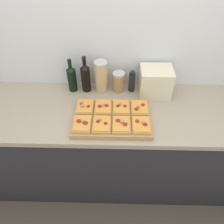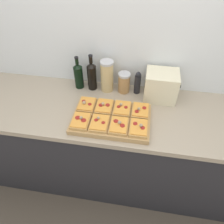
{
  "view_description": "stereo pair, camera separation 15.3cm",
  "coord_description": "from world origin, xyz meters",
  "px_view_note": "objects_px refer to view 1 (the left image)",
  "views": [
    {
      "loc": [
        -0.05,
        -0.87,
        2.01
      ],
      "look_at": [
        -0.07,
        0.23,
        0.95
      ],
      "focal_mm": 35.0,
      "sensor_mm": 36.0,
      "label": 1
    },
    {
      "loc": [
        0.1,
        -0.86,
        2.01
      ],
      "look_at": [
        -0.07,
        0.23,
        0.95
      ],
      "focal_mm": 35.0,
      "sensor_mm": 36.0,
      "label": 2
    }
  ],
  "objects_px": {
    "wine_bottle": "(86,77)",
    "toaster_oven": "(155,82)",
    "pepper_mill": "(132,81)",
    "grain_jar_short": "(119,82)",
    "cutting_board": "(112,119)",
    "grain_jar_tall": "(101,77)",
    "olive_oil_bottle": "(72,78)"
  },
  "relations": [
    {
      "from": "olive_oil_bottle",
      "to": "toaster_oven",
      "type": "distance_m",
      "value": 0.66
    },
    {
      "from": "pepper_mill",
      "to": "cutting_board",
      "type": "bearing_deg",
      "value": -113.14
    },
    {
      "from": "grain_jar_short",
      "to": "wine_bottle",
      "type": "bearing_deg",
      "value": 180.0
    },
    {
      "from": "olive_oil_bottle",
      "to": "grain_jar_short",
      "type": "distance_m",
      "value": 0.37
    },
    {
      "from": "wine_bottle",
      "to": "grain_jar_tall",
      "type": "height_order",
      "value": "wine_bottle"
    },
    {
      "from": "cutting_board",
      "to": "olive_oil_bottle",
      "type": "bearing_deg",
      "value": 132.82
    },
    {
      "from": "grain_jar_short",
      "to": "toaster_oven",
      "type": "bearing_deg",
      "value": -6.6
    },
    {
      "from": "wine_bottle",
      "to": "toaster_oven",
      "type": "distance_m",
      "value": 0.55
    },
    {
      "from": "pepper_mill",
      "to": "grain_jar_short",
      "type": "bearing_deg",
      "value": 180.0
    },
    {
      "from": "wine_bottle",
      "to": "toaster_oven",
      "type": "xyz_separation_m",
      "value": [
        0.55,
        -0.03,
        -0.01
      ]
    },
    {
      "from": "cutting_board",
      "to": "grain_jar_short",
      "type": "relative_size",
      "value": 3.21
    },
    {
      "from": "olive_oil_bottle",
      "to": "toaster_oven",
      "type": "height_order",
      "value": "olive_oil_bottle"
    },
    {
      "from": "pepper_mill",
      "to": "grain_jar_tall",
      "type": "bearing_deg",
      "value": 180.0
    },
    {
      "from": "olive_oil_bottle",
      "to": "toaster_oven",
      "type": "bearing_deg",
      "value": -2.88
    },
    {
      "from": "olive_oil_bottle",
      "to": "pepper_mill",
      "type": "relative_size",
      "value": 1.44
    },
    {
      "from": "wine_bottle",
      "to": "grain_jar_short",
      "type": "xyz_separation_m",
      "value": [
        0.26,
        0.0,
        -0.04
      ]
    },
    {
      "from": "wine_bottle",
      "to": "grain_jar_short",
      "type": "bearing_deg",
      "value": 0.0
    },
    {
      "from": "grain_jar_short",
      "to": "olive_oil_bottle",
      "type": "bearing_deg",
      "value": 180.0
    },
    {
      "from": "cutting_board",
      "to": "toaster_oven",
      "type": "relative_size",
      "value": 2.03
    },
    {
      "from": "wine_bottle",
      "to": "toaster_oven",
      "type": "height_order",
      "value": "wine_bottle"
    },
    {
      "from": "olive_oil_bottle",
      "to": "pepper_mill",
      "type": "bearing_deg",
      "value": 0.0
    },
    {
      "from": "cutting_board",
      "to": "wine_bottle",
      "type": "relative_size",
      "value": 1.78
    },
    {
      "from": "wine_bottle",
      "to": "toaster_oven",
      "type": "relative_size",
      "value": 1.14
    },
    {
      "from": "cutting_board",
      "to": "grain_jar_tall",
      "type": "distance_m",
      "value": 0.38
    },
    {
      "from": "wine_bottle",
      "to": "grain_jar_tall",
      "type": "distance_m",
      "value": 0.12
    },
    {
      "from": "grain_jar_tall",
      "to": "toaster_oven",
      "type": "relative_size",
      "value": 0.99
    },
    {
      "from": "cutting_board",
      "to": "wine_bottle",
      "type": "bearing_deg",
      "value": 121.49
    },
    {
      "from": "cutting_board",
      "to": "grain_jar_tall",
      "type": "relative_size",
      "value": 2.06
    },
    {
      "from": "olive_oil_bottle",
      "to": "grain_jar_tall",
      "type": "relative_size",
      "value": 1.06
    },
    {
      "from": "olive_oil_bottle",
      "to": "wine_bottle",
      "type": "distance_m",
      "value": 0.11
    },
    {
      "from": "cutting_board",
      "to": "olive_oil_bottle",
      "type": "relative_size",
      "value": 1.95
    },
    {
      "from": "olive_oil_bottle",
      "to": "cutting_board",
      "type": "bearing_deg",
      "value": -47.18
    }
  ]
}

